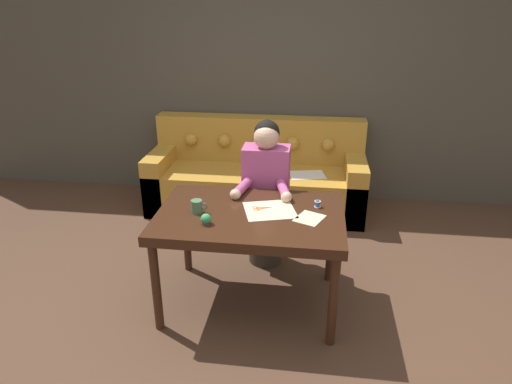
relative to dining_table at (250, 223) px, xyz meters
The scene contains 11 objects.
ground_plane 0.66m from the dining_table, 66.72° to the right, with size 16.00×16.00×0.00m, color #4C3323.
wall_back 2.17m from the dining_table, 89.29° to the left, with size 8.00×0.06×2.60m.
dining_table is the anchor object (origin of this frame).
couch 1.71m from the dining_table, 95.84° to the left, with size 2.20×0.82×0.91m.
person 0.58m from the dining_table, 85.78° to the left, with size 0.45×0.56×1.22m.
pattern_paper_main 0.16m from the dining_table, 23.06° to the left, with size 0.41×0.39×0.00m.
pattern_paper_offcut 0.41m from the dining_table, ahead, with size 0.23×0.24×0.00m.
scissors 0.14m from the dining_table, 44.15° to the left, with size 0.23×0.13×0.01m.
mug 0.38m from the dining_table, behind, with size 0.11×0.08×0.09m.
thread_spool 0.48m from the dining_table, 18.71° to the left, with size 0.04×0.04×0.05m.
pin_cushion 0.34m from the dining_table, 142.32° to the right, with size 0.07×0.07×0.07m.
Camera 1 is at (0.37, -2.69, 2.08)m, focal length 32.00 mm.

